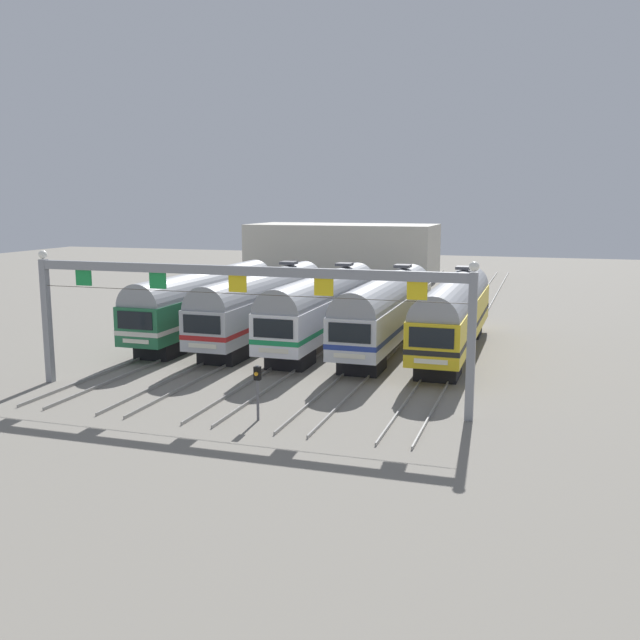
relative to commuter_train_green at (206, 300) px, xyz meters
name	(u,v)px	position (x,y,z in m)	size (l,w,h in m)	color
ground_plane	(323,345)	(8.52, 0.01, -2.69)	(160.00, 160.00, 0.00)	gray
track_bed	(380,307)	(8.52, 17.01, -2.61)	(18.55, 70.00, 0.15)	gray
commuter_train_green	(206,300)	(0.00, 0.00, 0.00)	(2.88, 18.06, 4.77)	#236B42
commuter_train_stainless	(263,302)	(4.26, 0.00, 0.00)	(2.88, 18.06, 5.05)	#B2B5BA
commuter_train_white	(323,305)	(8.52, 0.00, 0.00)	(2.88, 18.06, 5.05)	white
commuter_train_silver	(387,308)	(12.79, 0.00, 0.00)	(2.88, 18.06, 5.05)	silver
commuter_train_yellow	(454,311)	(17.05, 0.00, 0.00)	(2.88, 18.06, 5.05)	gold
catenary_gantry	(238,291)	(8.52, -13.49, 2.58)	(22.29, 0.44, 6.97)	gray
yard_signal_mast	(257,382)	(10.66, -16.32, -0.95)	(0.28, 0.35, 2.47)	#59595E
maintenance_building	(343,252)	(-1.14, 38.66, 0.63)	(22.15, 10.00, 6.64)	beige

